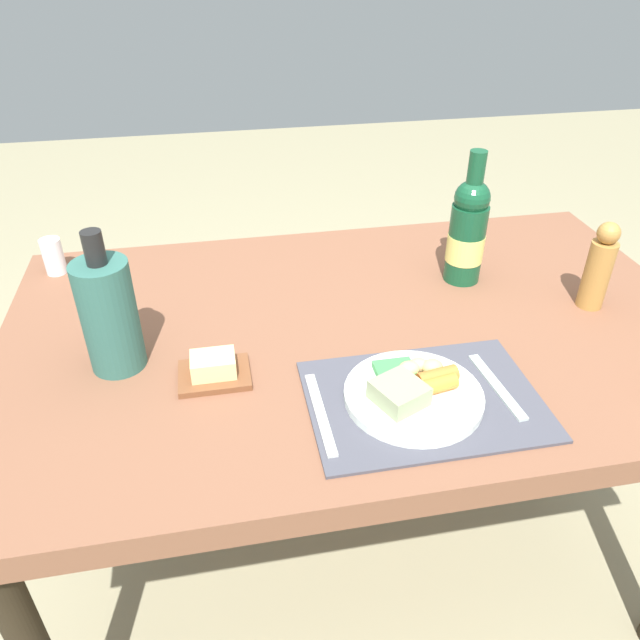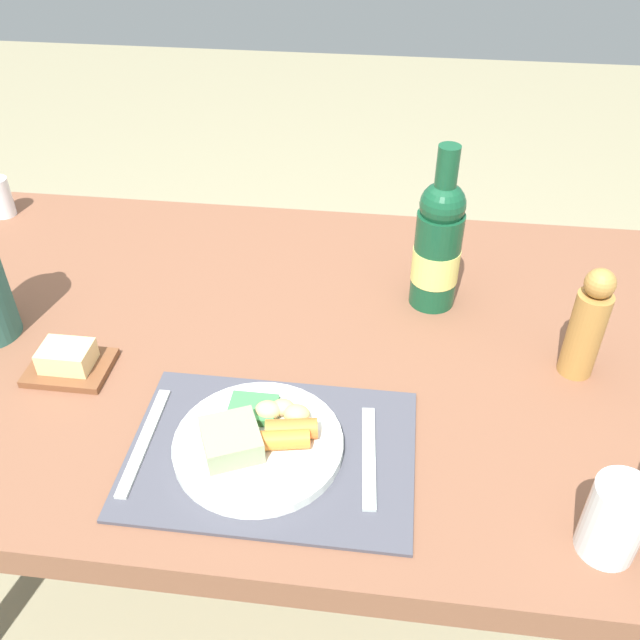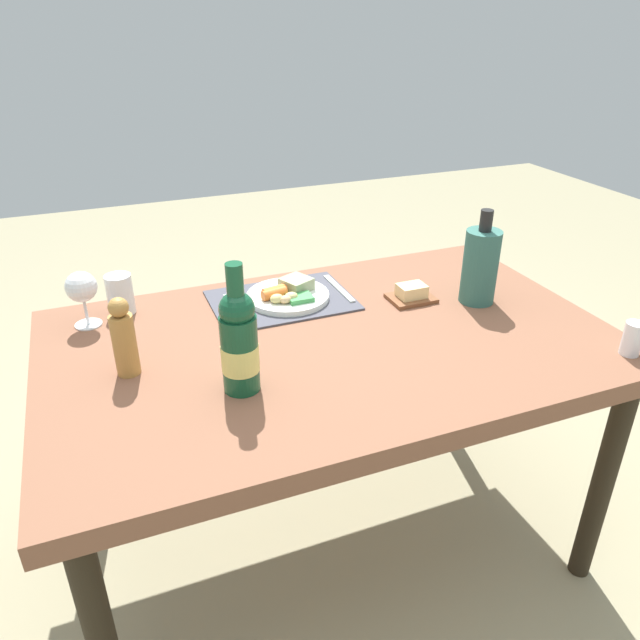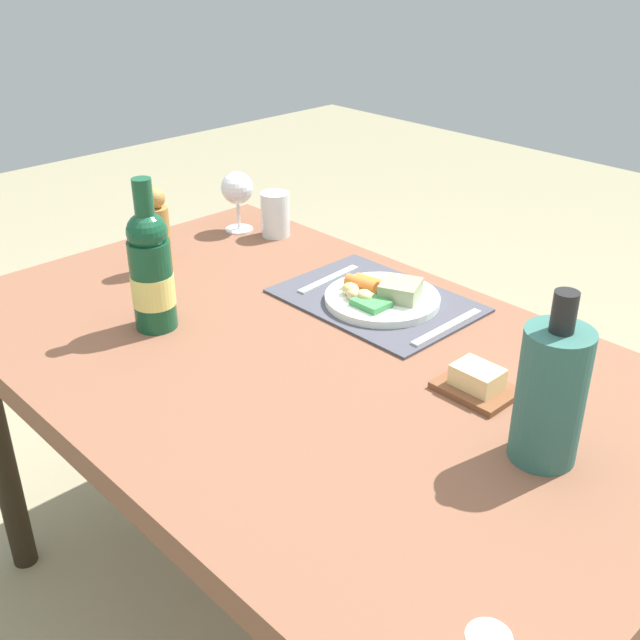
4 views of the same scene
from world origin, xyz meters
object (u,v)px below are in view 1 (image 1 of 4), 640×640
(wine_bottle, at_px, (467,231))
(pepper_mill, at_px, (599,268))
(fork, at_px, (320,413))
(butter_dish, at_px, (214,369))
(dinner_plate, at_px, (413,391))
(dining_table, at_px, (358,352))
(knife, at_px, (497,386))
(salt_shaker, at_px, (53,256))
(cooler_bottle, at_px, (109,314))

(wine_bottle, height_order, pepper_mill, wine_bottle)
(fork, relative_size, butter_dish, 1.57)
(dinner_plate, bearing_deg, dining_table, 97.50)
(dining_table, height_order, knife, knife)
(wine_bottle, distance_m, pepper_mill, 0.28)
(dining_table, bearing_deg, salt_shaker, 151.95)
(knife, bearing_deg, dining_table, 122.80)
(knife, bearing_deg, salt_shaker, 140.25)
(dinner_plate, height_order, salt_shaker, salt_shaker)
(dinner_plate, xyz_separation_m, pepper_mill, (0.47, 0.23, 0.07))
(pepper_mill, bearing_deg, butter_dish, -172.84)
(fork, height_order, butter_dish, butter_dish)
(dinner_plate, bearing_deg, fork, -176.42)
(knife, bearing_deg, wine_bottle, 72.90)
(fork, xyz_separation_m, wine_bottle, (0.41, 0.40, 0.11))
(dinner_plate, relative_size, salt_shaker, 2.81)
(pepper_mill, bearing_deg, wine_bottle, 144.90)
(dinner_plate, relative_size, fork, 1.18)
(knife, distance_m, pepper_mill, 0.40)
(dining_table, relative_size, fork, 7.18)
(dinner_plate, xyz_separation_m, salt_shaker, (-0.69, 0.60, 0.02))
(dinner_plate, relative_size, wine_bottle, 0.80)
(dining_table, height_order, pepper_mill, pepper_mill)
(fork, distance_m, butter_dish, 0.22)
(pepper_mill, height_order, salt_shaker, pepper_mill)
(dining_table, xyz_separation_m, salt_shaker, (-0.65, 0.35, 0.11))
(dinner_plate, relative_size, butter_dish, 1.85)
(dining_table, relative_size, knife, 7.96)
(dinner_plate, height_order, butter_dish, dinner_plate)
(wine_bottle, bearing_deg, dinner_plate, -121.99)
(salt_shaker, relative_size, cooler_bottle, 0.31)
(dining_table, bearing_deg, dinner_plate, -82.50)
(dining_table, relative_size, salt_shaker, 17.02)
(dining_table, relative_size, cooler_bottle, 5.32)
(wine_bottle, relative_size, butter_dish, 2.33)
(knife, height_order, butter_dish, butter_dish)
(dinner_plate, distance_m, wine_bottle, 0.47)
(dining_table, distance_m, salt_shaker, 0.75)
(dinner_plate, bearing_deg, salt_shaker, 138.92)
(fork, xyz_separation_m, pepper_mill, (0.64, 0.24, 0.08))
(fork, distance_m, wine_bottle, 0.59)
(salt_shaker, xyz_separation_m, cooler_bottle, (0.18, -0.40, 0.07))
(salt_shaker, relative_size, butter_dish, 0.66)
(dinner_plate, xyz_separation_m, cooler_bottle, (-0.51, 0.20, 0.09))
(pepper_mill, height_order, butter_dish, pepper_mill)
(dining_table, distance_m, dinner_plate, 0.27)
(knife, height_order, wine_bottle, wine_bottle)
(salt_shaker, bearing_deg, fork, -49.43)
(dinner_plate, distance_m, fork, 0.17)
(wine_bottle, height_order, butter_dish, wine_bottle)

